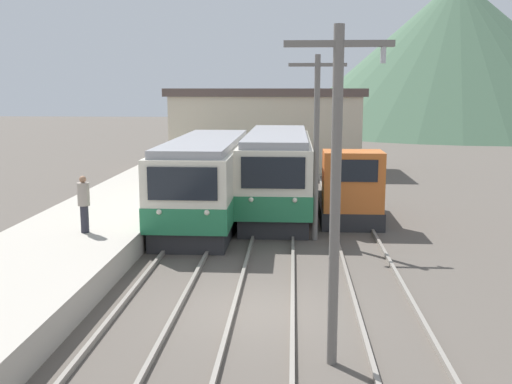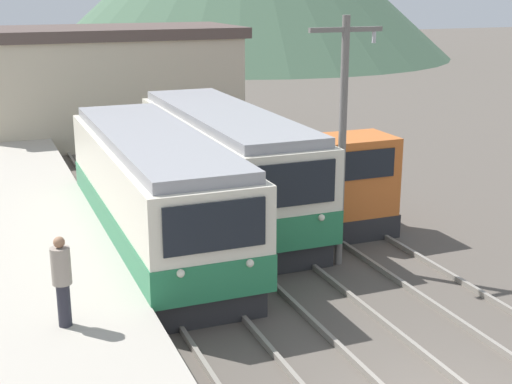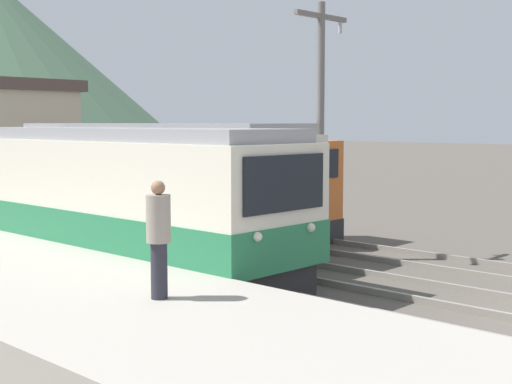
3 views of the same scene
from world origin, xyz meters
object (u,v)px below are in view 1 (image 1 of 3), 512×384
at_px(shunting_locomotive, 349,191).
at_px(commuter_train_left, 206,183).
at_px(catenary_mast_mid, 317,140).
at_px(person_on_platform, 84,202).
at_px(catenary_mast_near, 336,185).
at_px(commuter_train_center, 277,175).

bearing_deg(shunting_locomotive, commuter_train_left, -172.18).
height_order(catenary_mast_mid, person_on_platform, catenary_mast_mid).
xyz_separation_m(commuter_train_left, person_on_platform, (-3.16, -5.39, 0.22)).
height_order(commuter_train_left, catenary_mast_mid, catenary_mast_mid).
bearing_deg(catenary_mast_near, catenary_mast_mid, 90.00).
relative_size(commuter_train_center, person_on_platform, 5.71).
relative_size(catenary_mast_near, person_on_platform, 3.54).
bearing_deg(commuter_train_center, shunting_locomotive, -23.83).
xyz_separation_m(catenary_mast_near, catenary_mast_mid, (0.00, 9.84, 0.00)).
relative_size(commuter_train_left, person_on_platform, 5.75).
xyz_separation_m(shunting_locomotive, catenary_mast_near, (-1.49, -13.36, 2.37)).
bearing_deg(shunting_locomotive, catenary_mast_mid, -112.94).
relative_size(commuter_train_center, catenary_mast_near, 1.61).
relative_size(shunting_locomotive, person_on_platform, 2.90).
distance_m(shunting_locomotive, catenary_mast_mid, 4.50).
xyz_separation_m(commuter_train_left, commuter_train_center, (2.80, 2.12, 0.04)).
bearing_deg(commuter_train_center, commuter_train_left, -142.85).
distance_m(commuter_train_center, catenary_mast_near, 14.89).
bearing_deg(person_on_platform, commuter_train_center, 51.55).
bearing_deg(shunting_locomotive, person_on_platform, -145.40).
bearing_deg(commuter_train_center, catenary_mast_near, -84.14).
xyz_separation_m(commuter_train_center, shunting_locomotive, (3.00, -1.32, -0.43)).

